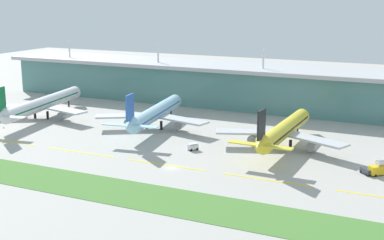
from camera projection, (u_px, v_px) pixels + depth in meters
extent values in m
plane|color=#A8A59E|center=(172.00, 168.00, 167.34)|extent=(600.00, 600.00, 0.00)
cube|color=slate|center=(266.00, 90.00, 254.05)|extent=(280.00, 28.00, 18.34)
cube|color=#B2B2B7|center=(266.00, 69.00, 251.72)|extent=(288.00, 34.00, 1.80)
cylinder|color=silver|center=(69.00, 49.00, 291.29)|extent=(0.90, 0.90, 9.00)
cylinder|color=silver|center=(158.00, 54.00, 268.41)|extent=(0.90, 0.90, 9.00)
cylinder|color=silver|center=(263.00, 59.00, 245.53)|extent=(0.90, 0.90, 9.00)
cylinder|color=silver|center=(44.00, 103.00, 235.39)|extent=(14.94, 58.64, 5.80)
cone|color=silver|center=(77.00, 91.00, 264.63)|extent=(6.07, 4.82, 5.51)
cone|color=silver|center=(0.00, 116.00, 204.94)|extent=(5.91, 7.32, 5.72)
cube|color=#146B38|center=(0.00, 99.00, 204.38)|extent=(1.70, 6.43, 9.50)
cube|color=silver|center=(13.00, 117.00, 204.00)|extent=(10.38, 4.74, 0.36)
cube|color=#B7BABF|center=(15.00, 106.00, 234.72)|extent=(24.07, 18.21, 0.70)
cylinder|color=gray|center=(20.00, 112.00, 236.40)|extent=(3.87, 4.95, 3.20)
cube|color=#B7BABF|center=(63.00, 110.00, 228.38)|extent=(24.91, 12.00, 0.70)
cylinder|color=gray|center=(63.00, 115.00, 230.69)|extent=(3.87, 4.95, 3.20)
cylinder|color=black|center=(69.00, 104.00, 257.00)|extent=(0.70, 0.70, 3.60)
cylinder|color=black|center=(35.00, 114.00, 234.51)|extent=(1.10, 1.10, 3.60)
cylinder|color=black|center=(48.00, 115.00, 232.82)|extent=(1.10, 1.10, 3.60)
cube|color=#146B38|center=(44.00, 102.00, 235.30)|extent=(14.06, 52.87, 0.60)
cylinder|color=#9ED1EA|center=(156.00, 112.00, 217.15)|extent=(13.31, 51.20, 5.80)
cone|color=#9ED1EA|center=(177.00, 100.00, 242.79)|extent=(6.04, 4.78, 5.51)
cone|color=#9ED1EA|center=(129.00, 125.00, 190.31)|extent=(5.86, 7.29, 5.72)
cube|color=#2D5BB7|center=(130.00, 107.00, 189.75)|extent=(1.64, 6.43, 9.50)
cube|color=#9ED1EA|center=(116.00, 125.00, 192.32)|extent=(10.36, 4.65, 0.36)
cube|color=#9ED1EA|center=(144.00, 127.00, 189.32)|extent=(10.36, 4.65, 0.36)
cube|color=#B7BABF|center=(125.00, 116.00, 216.59)|extent=(24.12, 18.06, 0.70)
cylinder|color=gray|center=(130.00, 122.00, 218.26)|extent=(3.83, 4.93, 3.20)
cube|color=#B7BABF|center=(181.00, 120.00, 210.05)|extent=(24.92, 12.19, 0.70)
cylinder|color=gray|center=(179.00, 125.00, 212.37)|extent=(3.83, 4.93, 3.20)
cylinder|color=black|center=(171.00, 114.00, 236.07)|extent=(0.70, 0.70, 3.60)
cylinder|color=black|center=(147.00, 124.00, 216.31)|extent=(1.10, 1.10, 3.60)
cylinder|color=black|center=(161.00, 125.00, 214.57)|extent=(1.10, 1.10, 3.60)
cube|color=#2D5BB7|center=(156.00, 111.00, 217.06)|extent=(12.59, 46.17, 0.60)
cylinder|color=yellow|center=(285.00, 129.00, 189.50)|extent=(7.03, 48.88, 5.80)
cone|color=yellow|center=(303.00, 115.00, 212.50)|extent=(5.61, 4.14, 5.51)
cone|color=yellow|center=(260.00, 145.00, 165.34)|extent=(5.10, 6.75, 5.72)
cube|color=black|center=(261.00, 124.00, 164.72)|extent=(0.86, 6.42, 9.50)
cube|color=yellow|center=(244.00, 143.00, 168.19)|extent=(10.08, 3.45, 0.36)
cube|color=yellow|center=(277.00, 147.00, 163.46)|extent=(10.08, 3.45, 0.36)
cube|color=#B7BABF|center=(249.00, 132.00, 191.11)|extent=(24.86, 14.79, 0.70)
cylinder|color=gray|center=(253.00, 139.00, 192.50)|extent=(3.31, 4.58, 3.20)
cube|color=#B7BABF|center=(315.00, 140.00, 180.77)|extent=(24.72, 15.79, 0.70)
cylinder|color=gray|center=(312.00, 146.00, 183.19)|extent=(3.31, 4.58, 3.20)
cylinder|color=black|center=(298.00, 130.00, 206.53)|extent=(0.70, 0.70, 3.60)
cylinder|color=black|center=(273.00, 143.00, 189.35)|extent=(1.10, 1.10, 3.60)
cylinder|color=black|center=(290.00, 145.00, 186.59)|extent=(1.10, 1.10, 3.60)
cube|color=black|center=(285.00, 128.00, 189.40)|extent=(6.95, 44.00, 0.60)
cube|color=yellow|center=(6.00, 141.00, 197.96)|extent=(28.00, 0.70, 0.04)
cube|color=yellow|center=(80.00, 152.00, 184.07)|extent=(28.00, 0.70, 0.04)
cube|color=yellow|center=(166.00, 165.00, 170.18)|extent=(28.00, 0.70, 0.04)
cube|color=yellow|center=(267.00, 180.00, 156.28)|extent=(28.00, 0.70, 0.04)
cube|color=#477A33|center=(131.00, 194.00, 145.30)|extent=(300.00, 18.00, 0.10)
cube|color=gold|center=(380.00, 169.00, 160.48)|extent=(6.89, 6.97, 2.60)
cylinder|color=silver|center=(383.00, 162.00, 160.25)|extent=(4.23, 4.26, 2.00)
cylinder|color=black|center=(375.00, 176.00, 158.85)|extent=(0.88, 0.89, 0.90)
cylinder|color=black|center=(370.00, 173.00, 160.97)|extent=(0.88, 0.89, 0.90)
cylinder|color=black|center=(384.00, 171.00, 162.72)|extent=(0.88, 0.89, 0.90)
cube|color=#333842|center=(367.00, 171.00, 161.16)|extent=(4.68, 4.90, 1.40)
cylinder|color=black|center=(373.00, 174.00, 160.16)|extent=(0.85, 0.91, 0.90)
cylinder|color=black|center=(367.00, 175.00, 159.60)|extent=(0.85, 0.91, 0.90)
cylinder|color=black|center=(367.00, 171.00, 163.05)|extent=(0.85, 0.91, 0.90)
cylinder|color=black|center=(361.00, 172.00, 162.48)|extent=(0.85, 0.91, 0.90)
cube|color=silver|center=(193.00, 147.00, 186.23)|extent=(3.50, 3.99, 1.60)
cube|color=silver|center=(193.00, 144.00, 185.96)|extent=(3.30, 3.69, 0.16)
cylinder|color=black|center=(191.00, 150.00, 185.10)|extent=(0.79, 0.94, 0.90)
cylinder|color=black|center=(189.00, 149.00, 186.45)|extent=(0.79, 0.94, 0.90)
cylinder|color=black|center=(197.00, 149.00, 186.37)|extent=(0.79, 0.94, 0.90)
cylinder|color=black|center=(195.00, 148.00, 187.72)|extent=(0.79, 0.94, 0.90)
cone|color=orange|center=(4.00, 127.00, 217.22)|extent=(0.56, 0.56, 0.70)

